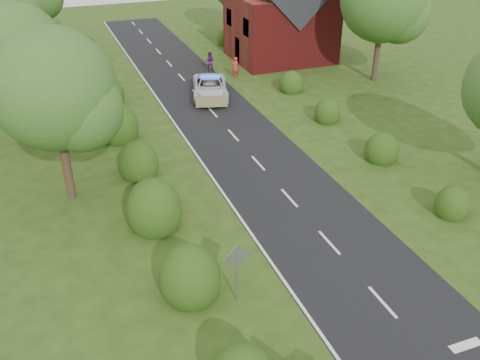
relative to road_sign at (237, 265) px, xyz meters
name	(u,v)px	position (x,y,z in m)	size (l,w,h in m)	color
ground	(382,302)	(5.00, -2.00, -1.65)	(120.00, 120.00, 0.00)	#283F14
road	(239,142)	(5.00, 13.00, -1.64)	(6.00, 70.00, 0.02)	black
road_markings	(225,161)	(3.40, 10.93, -1.63)	(4.96, 70.00, 0.01)	white
hedgerow_left	(142,174)	(-1.51, 9.69, -0.91)	(2.75, 50.41, 3.00)	#294612
hedgerow_right	(370,142)	(11.60, 9.21, -1.10)	(2.10, 45.78, 2.10)	#294612
tree_left_a	(60,94)	(-4.75, 9.86, 3.69)	(5.74, 5.60, 8.38)	#332316
tree_left_b	(22,57)	(-6.25, 17.86, 3.39)	(5.74, 5.60, 8.07)	#332316
tree_right_b	(388,2)	(19.29, 19.84, 4.28)	(6.56, 6.40, 9.40)	#332316
road_sign	(237,265)	(0.00, 0.00, 0.00)	(1.06, 0.08, 2.53)	gray
house	(281,15)	(14.49, 28.00, 2.13)	(8.00, 7.40, 9.17)	maroon
police_van	(210,88)	(5.78, 20.93, -0.92)	(3.75, 5.72, 1.60)	silver
pedestrian_red	(235,68)	(8.99, 24.38, -0.80)	(0.62, 0.41, 1.70)	red
pedestrian_purple	(210,61)	(7.66, 26.89, -0.86)	(0.77, 0.60, 1.59)	#4A195B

